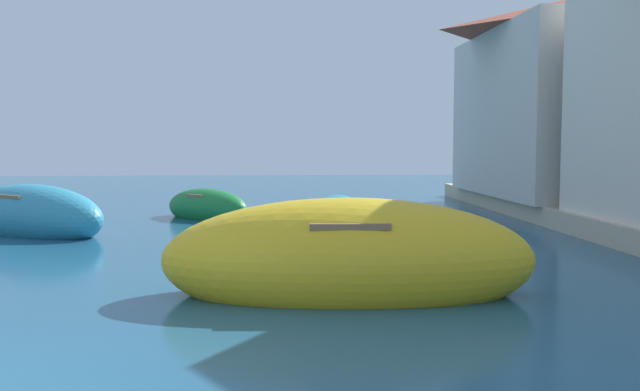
{
  "coord_description": "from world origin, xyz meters",
  "views": [
    {
      "loc": [
        3.11,
        -5.49,
        2.18
      ],
      "look_at": [
        4.15,
        10.48,
        0.93
      ],
      "focal_mm": 38.54,
      "sensor_mm": 36.0,
      "label": 1
    }
  ],
  "objects_px": {
    "moored_boat_2": "(33,215)",
    "moored_boat_3": "(207,208)",
    "waterfront_building_annex": "(587,93)",
    "moored_boat_6": "(340,223)",
    "moored_boat_4": "(348,261)"
  },
  "relations": [
    {
      "from": "moored_boat_6",
      "to": "waterfront_building_annex",
      "type": "xyz_separation_m",
      "value": [
        8.46,
        6.14,
        3.36
      ]
    },
    {
      "from": "moored_boat_2",
      "to": "waterfront_building_annex",
      "type": "height_order",
      "value": "waterfront_building_annex"
    },
    {
      "from": "moored_boat_2",
      "to": "moored_boat_3",
      "type": "distance_m",
      "value": 4.83
    },
    {
      "from": "moored_boat_2",
      "to": "moored_boat_4",
      "type": "bearing_deg",
      "value": -10.66
    },
    {
      "from": "moored_boat_3",
      "to": "moored_boat_4",
      "type": "bearing_deg",
      "value": -30.84
    },
    {
      "from": "moored_boat_3",
      "to": "waterfront_building_annex",
      "type": "height_order",
      "value": "waterfront_building_annex"
    },
    {
      "from": "moored_boat_3",
      "to": "moored_boat_6",
      "type": "relative_size",
      "value": 0.85
    },
    {
      "from": "moored_boat_6",
      "to": "waterfront_building_annex",
      "type": "bearing_deg",
      "value": -61.44
    },
    {
      "from": "moored_boat_2",
      "to": "moored_boat_3",
      "type": "xyz_separation_m",
      "value": [
        3.88,
        2.88,
        -0.11
      ]
    },
    {
      "from": "moored_boat_2",
      "to": "moored_boat_4",
      "type": "xyz_separation_m",
      "value": [
        6.85,
        -7.21,
        0.08
      ]
    },
    {
      "from": "moored_boat_2",
      "to": "moored_boat_6",
      "type": "bearing_deg",
      "value": 23.48
    },
    {
      "from": "moored_boat_4",
      "to": "waterfront_building_annex",
      "type": "distance_m",
      "value": 15.08
    },
    {
      "from": "moored_boat_2",
      "to": "moored_boat_6",
      "type": "xyz_separation_m",
      "value": [
        7.26,
        -1.59,
        -0.06
      ]
    },
    {
      "from": "waterfront_building_annex",
      "to": "moored_boat_4",
      "type": "bearing_deg",
      "value": -126.99
    },
    {
      "from": "moored_boat_2",
      "to": "moored_boat_3",
      "type": "relative_size",
      "value": 1.55
    }
  ]
}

